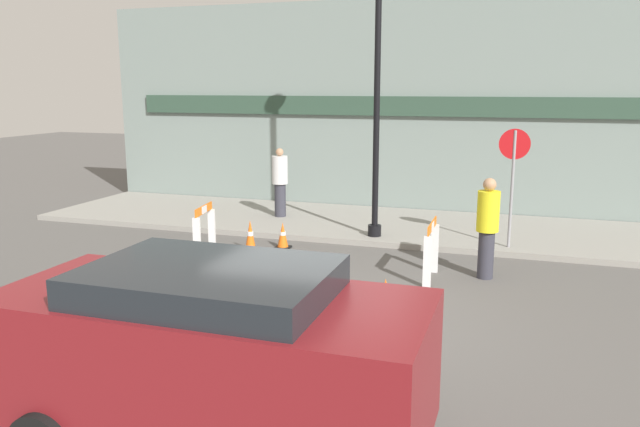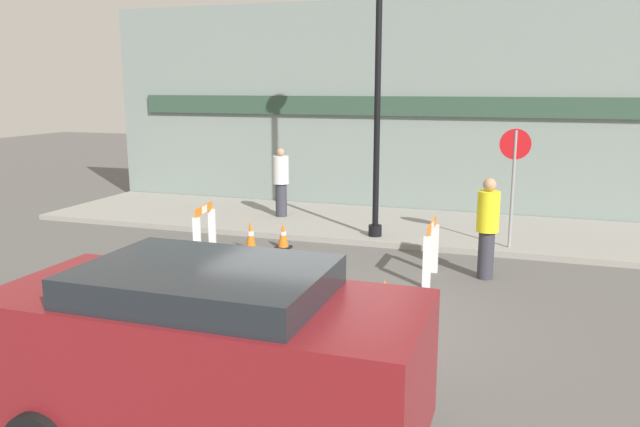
{
  "view_description": "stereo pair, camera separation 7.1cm",
  "coord_description": "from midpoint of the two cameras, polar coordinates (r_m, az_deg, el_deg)",
  "views": [
    {
      "loc": [
        2.55,
        -7.85,
        3.31
      ],
      "look_at": [
        -0.96,
        2.85,
        1.0
      ],
      "focal_mm": 35.0,
      "sensor_mm": 36.0,
      "label": 1
    },
    {
      "loc": [
        2.62,
        -7.83,
        3.31
      ],
      "look_at": [
        -0.96,
        2.85,
        1.0
      ],
      "focal_mm": 35.0,
      "sensor_mm": 36.0,
      "label": 2
    }
  ],
  "objects": [
    {
      "name": "barricade_0",
      "position": [
        11.93,
        -10.33,
        -1.7
      ],
      "size": [
        0.26,
        0.88,
        1.12
      ],
      "rotation": [
        0.0,
        0.0,
        4.86
      ],
      "color": "white",
      "rests_on": "ground_plane"
    },
    {
      "name": "parked_car_1",
      "position": [
        5.82,
        -9.87,
        -12.09
      ],
      "size": [
        3.89,
        1.85,
        1.76
      ],
      "color": "maroon",
      "rests_on": "ground_plane"
    },
    {
      "name": "barricade_1",
      "position": [
        10.92,
        10.31,
        -3.11
      ],
      "size": [
        0.14,
        0.98,
        1.04
      ],
      "rotation": [
        0.0,
        0.0,
        7.86
      ],
      "color": "white",
      "rests_on": "ground_plane"
    },
    {
      "name": "streetlamp_post",
      "position": [
        13.22,
        5.53,
        15.11
      ],
      "size": [
        0.44,
        0.44,
        6.35
      ],
      "color": "black",
      "rests_on": "sidewalk_slab"
    },
    {
      "name": "storefront_facade",
      "position": [
        16.43,
        9.6,
        9.48
      ],
      "size": [
        18.0,
        0.22,
        5.5
      ],
      "color": "gray",
      "rests_on": "ground_plane"
    },
    {
      "name": "traffic_cone_1",
      "position": [
        12.92,
        -3.23,
        -2.07
      ],
      "size": [
        0.3,
        0.3,
        0.55
      ],
      "color": "black",
      "rests_on": "ground_plane"
    },
    {
      "name": "traffic_cone_2",
      "position": [
        9.57,
        6.13,
        -7.34
      ],
      "size": [
        0.3,
        0.3,
        0.45
      ],
      "color": "black",
      "rests_on": "ground_plane"
    },
    {
      "name": "ground_plane",
      "position": [
        8.89,
        0.28,
        -10.25
      ],
      "size": [
        60.0,
        60.0,
        0.0
      ],
      "primitive_type": "plane",
      "color": "#565451"
    },
    {
      "name": "sidewalk_slab",
      "position": [
        14.83,
        8.05,
        -1.18
      ],
      "size": [
        18.0,
        3.8,
        0.12
      ],
      "color": "gray",
      "rests_on": "ground_plane"
    },
    {
      "name": "person_pedestrian",
      "position": [
        15.43,
        -3.46,
        3.05
      ],
      "size": [
        0.44,
        0.44,
        1.7
      ],
      "rotation": [
        0.0,
        0.0,
        3.3
      ],
      "color": "#33333D",
      "rests_on": "sidewalk_slab"
    },
    {
      "name": "person_worker",
      "position": [
        11.14,
        15.24,
        -1.06
      ],
      "size": [
        0.46,
        0.46,
        1.77
      ],
      "rotation": [
        0.0,
        0.0,
        -2.92
      ],
      "color": "#33333D",
      "rests_on": "ground_plane"
    },
    {
      "name": "stop_sign",
      "position": [
        12.86,
        17.45,
        3.9
      ],
      "size": [
        0.6,
        0.06,
        2.37
      ],
      "rotation": [
        0.0,
        0.0,
        3.2
      ],
      "color": "gray",
      "rests_on": "sidewalk_slab"
    },
    {
      "name": "traffic_cone_0",
      "position": [
        12.73,
        -6.2,
        -2.09
      ],
      "size": [
        0.3,
        0.3,
        0.66
      ],
      "color": "black",
      "rests_on": "ground_plane"
    }
  ]
}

